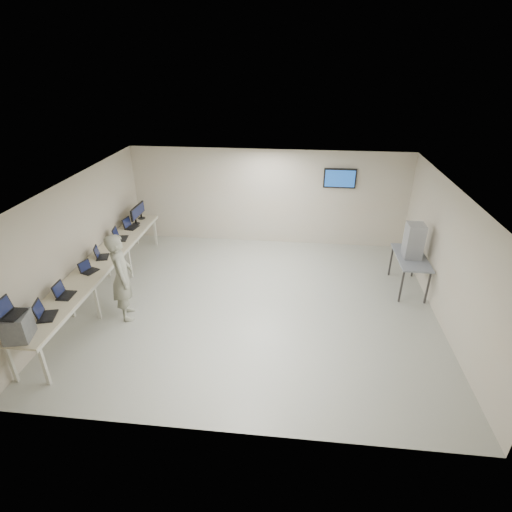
# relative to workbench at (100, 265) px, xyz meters

# --- Properties ---
(room) EXTENTS (8.01, 7.01, 2.81)m
(room) POSITION_rel_workbench_xyz_m (3.62, 0.06, 0.58)
(room) COLOR #B4B6A7
(room) RESTS_ON ground
(workbench) EXTENTS (0.76, 6.00, 0.90)m
(workbench) POSITION_rel_workbench_xyz_m (0.00, 0.00, 0.00)
(workbench) COLOR #B8AC89
(workbench) RESTS_ON ground
(equipment_box) EXTENTS (0.48, 0.52, 0.46)m
(equipment_box) POSITION_rel_workbench_xyz_m (-0.06, -2.75, 0.30)
(equipment_box) COLOR gray
(equipment_box) RESTS_ON workbench
(laptop_on_box) EXTENTS (0.31, 0.38, 0.30)m
(laptop_on_box) POSITION_rel_workbench_xyz_m (-0.12, -2.75, 0.61)
(laptop_on_box) COLOR black
(laptop_on_box) RESTS_ON equipment_box
(laptop_0) EXTENTS (0.41, 0.45, 0.30)m
(laptop_0) POSITION_rel_workbench_xyz_m (-0.02, -2.14, 0.15)
(laptop_0) COLOR black
(laptop_0) RESTS_ON workbench
(laptop_1) EXTENTS (0.31, 0.37, 0.29)m
(laptop_1) POSITION_rel_workbench_xyz_m (-0.04, -1.44, 0.15)
(laptop_1) COLOR black
(laptop_1) RESTS_ON workbench
(laptop_2) EXTENTS (0.36, 0.38, 0.25)m
(laptop_2) POSITION_rel_workbench_xyz_m (-0.03, -0.46, 0.14)
(laptop_2) COLOR black
(laptop_2) RESTS_ON workbench
(laptop_3) EXTENTS (0.38, 0.41, 0.27)m
(laptop_3) POSITION_rel_workbench_xyz_m (-0.08, 0.22, 0.14)
(laptop_3) COLOR black
(laptop_3) RESTS_ON workbench
(laptop_4) EXTENTS (0.38, 0.43, 0.30)m
(laptop_4) POSITION_rel_workbench_xyz_m (-0.06, 1.27, 0.15)
(laptop_4) COLOR black
(laptop_4) RESTS_ON workbench
(laptop_5) EXTENTS (0.35, 0.40, 0.28)m
(laptop_5) POSITION_rel_workbench_xyz_m (-0.07, 2.00, 0.15)
(laptop_5) COLOR black
(laptop_5) RESTS_ON workbench
(monitor_near) EXTENTS (0.21, 0.48, 0.47)m
(monitor_near) POSITION_rel_workbench_xyz_m (-0.01, 2.29, 0.36)
(monitor_near) COLOR black
(monitor_near) RESTS_ON workbench
(monitor_far) EXTENTS (0.21, 0.47, 0.46)m
(monitor_far) POSITION_rel_workbench_xyz_m (-0.01, 2.71, 0.35)
(monitor_far) COLOR black
(monitor_far) RESTS_ON workbench
(soldier) EXTENTS (0.71, 0.84, 1.96)m
(soldier) POSITION_rel_workbench_xyz_m (0.86, -0.74, 0.15)
(soldier) COLOR gray
(soldier) RESTS_ON ground
(side_table) EXTENTS (0.68, 1.45, 0.87)m
(side_table) POSITION_rel_workbench_xyz_m (7.19, 1.10, -0.03)
(side_table) COLOR slate
(side_table) RESTS_ON ground
(storage_bins) EXTENTS (0.39, 0.43, 0.82)m
(storage_bins) POSITION_rel_workbench_xyz_m (7.17, 1.10, 0.46)
(storage_bins) COLOR #A6A9B0
(storage_bins) RESTS_ON side_table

